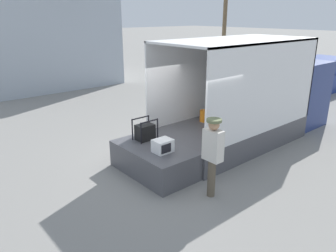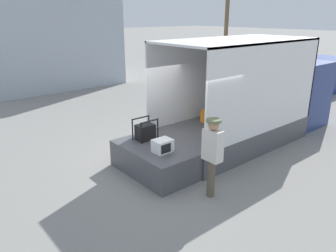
% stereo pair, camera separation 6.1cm
% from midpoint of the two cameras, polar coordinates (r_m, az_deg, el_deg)
% --- Properties ---
extents(ground_plane, '(160.00, 160.00, 0.00)m').
position_cam_midpoint_polar(ground_plane, '(8.98, 0.63, -6.84)').
color(ground_plane, gray).
extents(box_truck, '(6.70, 2.35, 3.22)m').
position_cam_midpoint_polar(box_truck, '(11.53, 15.95, 3.47)').
color(box_truck, navy).
rests_on(box_truck, ground).
extents(tailgate_deck, '(1.28, 2.23, 0.71)m').
position_cam_midpoint_polar(tailgate_deck, '(8.47, -2.65, -5.89)').
color(tailgate_deck, '#4C4C51').
rests_on(tailgate_deck, ground).
extents(microwave, '(0.46, 0.38, 0.32)m').
position_cam_midpoint_polar(microwave, '(7.97, -1.14, -3.47)').
color(microwave, white).
rests_on(microwave, tailgate_deck).
extents(portable_generator, '(0.58, 0.43, 0.58)m').
position_cam_midpoint_polar(portable_generator, '(8.76, -4.14, -0.98)').
color(portable_generator, black).
rests_on(portable_generator, tailgate_deck).
extents(worker_person, '(0.33, 0.44, 1.82)m').
position_cam_midpoint_polar(worker_person, '(7.15, 7.57, -4.07)').
color(worker_person, brown).
rests_on(worker_person, ground).
extents(pickup_truck_blue, '(5.30, 2.03, 1.70)m').
position_cam_midpoint_polar(pickup_truck_blue, '(19.46, 24.57, 7.74)').
color(pickup_truck_blue, navy).
rests_on(pickup_truck_blue, ground).
extents(house_backdrop, '(7.53, 6.64, 8.60)m').
position_cam_midpoint_polar(house_backdrop, '(20.80, -22.15, 18.95)').
color(house_backdrop, '#A8B2BC').
rests_on(house_backdrop, ground).
extents(utility_pole, '(1.80, 0.28, 7.36)m').
position_cam_midpoint_polar(utility_pole, '(23.70, 9.82, 18.50)').
color(utility_pole, brown).
rests_on(utility_pole, ground).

